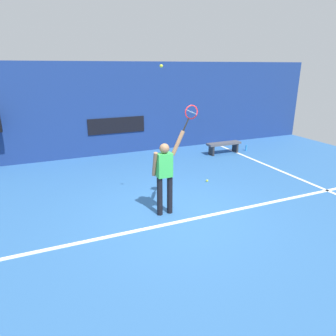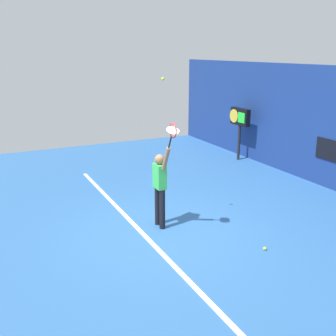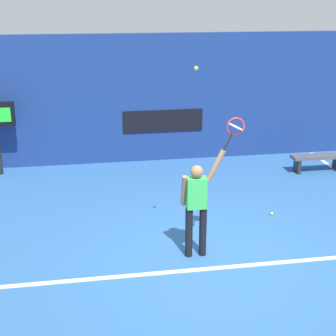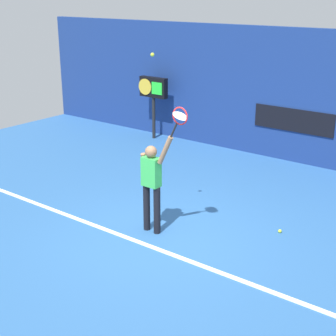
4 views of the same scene
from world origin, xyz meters
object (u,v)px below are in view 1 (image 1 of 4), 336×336
tennis_player (165,173)px  spare_ball (207,181)px  tennis_ball (161,66)px  court_bench (224,145)px  water_bottle (246,148)px  tennis_racket (191,114)px

tennis_player → spare_ball: size_ratio=28.71×
tennis_ball → spare_ball: 4.04m
tennis_ball → court_bench: tennis_ball is taller
court_bench → water_bottle: (1.09, 0.00, -0.22)m
tennis_player → tennis_ball: (-0.03, 0.09, 2.28)m
tennis_ball → water_bottle: tennis_ball is taller
tennis_racket → water_bottle: size_ratio=2.57×
court_bench → water_bottle: 1.11m
tennis_racket → tennis_ball: tennis_ball is taller
tennis_ball → spare_ball: bearing=33.5°
tennis_player → tennis_racket: (0.62, -0.00, 1.29)m
tennis_racket → court_bench: tennis_racket is taller
tennis_ball → tennis_player: bearing=-71.6°
court_bench → spare_ball: 3.28m
tennis_player → court_bench: (4.12, 3.86, -0.67)m
tennis_player → spare_ball: bearing=35.7°
tennis_player → water_bottle: tennis_player is taller
tennis_player → court_bench: tennis_player is taller
tennis_ball → court_bench: bearing=42.2°
water_bottle → spare_ball: water_bottle is taller
tennis_ball → spare_ball: (1.99, 1.32, -3.26)m
court_bench → spare_ball: (-2.16, -2.45, -0.30)m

